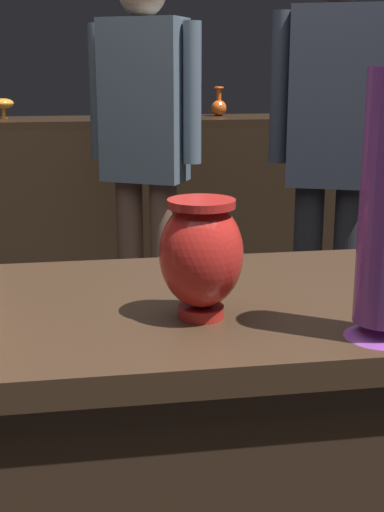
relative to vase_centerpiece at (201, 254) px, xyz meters
name	(u,v)px	position (x,y,z in m)	size (l,w,h in m)	color
display_plinth	(184,484)	(-0.02, 0.10, -0.51)	(1.20, 0.64, 0.80)	#382619
back_display_shelf	(117,219)	(-0.02, 2.30, -0.42)	(2.60, 0.40, 0.99)	black
vase_centerpiece	(201,254)	(0.00, 0.00, 0.00)	(0.15, 0.15, 0.21)	red
shelf_vase_left	(3,104)	(-0.54, 2.36, 0.14)	(0.10, 0.10, 0.09)	orange
shelf_vase_far_right	(325,102)	(1.02, 2.27, 0.14)	(0.12, 0.12, 0.09)	gray
shelf_vase_center	(114,100)	(-0.02, 2.29, 0.16)	(0.10, 0.10, 0.16)	#477A38
shelf_vase_right	(219,106)	(0.50, 2.36, 0.12)	(0.08, 0.08, 0.14)	#E55B1E
visitor_center_back	(145,143)	(0.07, 1.66, 0.02)	(0.42, 0.31, 1.59)	brown
visitor_near_right	(333,144)	(0.72, 1.33, 0.04)	(0.44, 0.29, 1.62)	#232328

